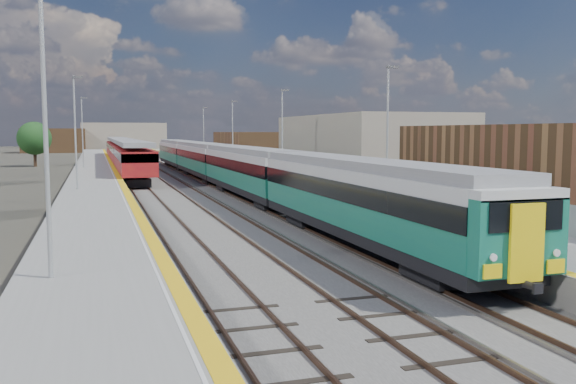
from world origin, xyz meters
name	(u,v)px	position (x,y,z in m)	size (l,w,h in m)	color
ground	(193,182)	(0.00, 50.00, 0.00)	(320.00, 320.00, 0.00)	#47443A
ballast_bed	(167,180)	(-2.25, 52.50, 0.03)	(10.50, 155.00, 0.06)	#565451
tracks	(171,178)	(-1.65, 54.18, 0.11)	(8.96, 160.00, 0.17)	#4C3323
platform_right	(240,174)	(5.28, 52.49, 0.54)	(4.70, 155.00, 8.52)	slate
platform_left	(95,177)	(-9.05, 52.49, 0.52)	(4.30, 155.00, 8.52)	slate
buildings	(51,105)	(-18.12, 138.60, 10.70)	(72.00, 185.50, 40.00)	brown
green_train	(222,163)	(1.50, 43.22, 2.18)	(2.81, 78.30, 3.09)	black
red_train	(123,152)	(-5.50, 72.46, 2.25)	(3.01, 61.00, 3.80)	black
tree_c	(34,138)	(-16.95, 82.58, 3.93)	(4.61, 4.61, 6.24)	#382619
tree_d	(312,140)	(20.04, 71.74, 3.67)	(4.31, 4.31, 5.84)	#382619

